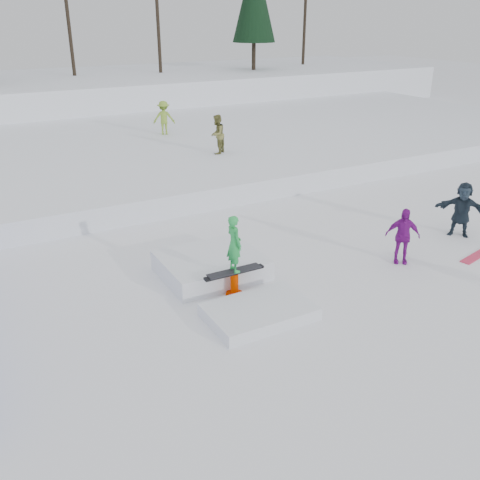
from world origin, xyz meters
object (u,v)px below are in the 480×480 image
spectator_purple (402,236)px  walker_ygreen (164,118)px  spectator_dark (462,209)px  jib_rail_feature (224,275)px  walker_olive (217,134)px

spectator_purple → walker_ygreen: bearing=130.1°
spectator_purple → spectator_dark: size_ratio=0.93×
spectator_purple → jib_rail_feature: (-4.99, 1.12, -0.50)m
spectator_dark → walker_olive: bearing=159.8°
walker_ygreen → spectator_purple: 15.71m
jib_rail_feature → walker_ygreen: bearing=74.1°
walker_ygreen → spectator_purple: (0.85, -15.67, -0.83)m
jib_rail_feature → walker_olive: bearing=64.2°
walker_ygreen → jib_rail_feature: 15.18m
walker_olive → spectator_dark: (3.35, -10.25, -0.78)m
spectator_dark → jib_rail_feature: 8.08m
walker_olive → spectator_purple: bearing=49.8°
walker_ygreen → spectator_dark: walker_ygreen is taller
walker_ygreen → spectator_purple: size_ratio=1.03×
spectator_purple → spectator_dark: (3.06, 0.58, 0.06)m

